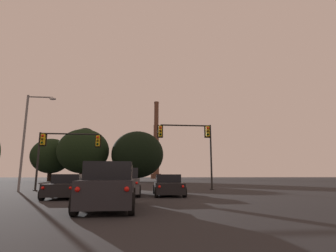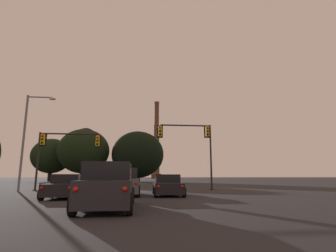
{
  "view_description": "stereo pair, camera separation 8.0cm",
  "coord_description": "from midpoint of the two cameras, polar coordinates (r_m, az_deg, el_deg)",
  "views": [
    {
      "loc": [
        1.29,
        0.18,
        1.31
      ],
      "look_at": [
        5.2,
        36.99,
        8.41
      ],
      "focal_mm": 28.0,
      "sensor_mm": 36.0,
      "label": 1
    },
    {
      "loc": [
        1.37,
        0.17,
        1.31
      ],
      "look_at": [
        5.2,
        36.99,
        8.41
      ],
      "focal_mm": 28.0,
      "sensor_mm": 36.0,
      "label": 2
    }
  ],
  "objects": [
    {
      "name": "sedan_left_lane_front",
      "position": [
        17.97,
        -20.93,
        -12.21
      ],
      "size": [
        2.01,
        4.72,
        1.43
      ],
      "rotation": [
        0.0,
        0.0,
        -0.01
      ],
      "color": "black",
      "rests_on": "ground_plane"
    },
    {
      "name": "traffic_light_overhead_left",
      "position": [
        26.83,
        -22.4,
        -3.99
      ],
      "size": [
        5.85,
        0.5,
        5.39
      ],
      "color": "black",
      "rests_on": "ground_plane"
    },
    {
      "name": "street_lamp",
      "position": [
        26.95,
        -28.12,
        -1.09
      ],
      "size": [
        2.63,
        0.36,
        8.73
      ],
      "color": "slate",
      "rests_on": "ground_plane"
    },
    {
      "name": "suv_center_lane_front",
      "position": [
        18.97,
        -9.63,
        -11.95
      ],
      "size": [
        2.31,
        4.98,
        1.86
      ],
      "rotation": [
        0.0,
        0.0,
        0.05
      ],
      "color": "#4C4F54",
      "rests_on": "ground_plane"
    },
    {
      "name": "treeline_center_left",
      "position": [
        72.79,
        -17.75,
        -5.04
      ],
      "size": [
        8.23,
        7.41,
        13.99
      ],
      "color": "black",
      "rests_on": "ground_plane"
    },
    {
      "name": "traffic_light_overhead_right",
      "position": [
        26.22,
        5.46,
        -2.94
      ],
      "size": [
        5.55,
        0.5,
        6.41
      ],
      "color": "black",
      "rests_on": "ground_plane"
    },
    {
      "name": "smokestack",
      "position": [
        139.38,
        -2.63,
        -4.7
      ],
      "size": [
        5.36,
        5.36,
        41.28
      ],
      "color": "#523427",
      "rests_on": "ground_plane"
    },
    {
      "name": "sedan_right_lane_front",
      "position": [
        18.72,
        -0.14,
        -12.82
      ],
      "size": [
        2.08,
        4.74,
        1.43
      ],
      "rotation": [
        0.0,
        0.0,
        -0.02
      ],
      "color": "black",
      "rests_on": "ground_plane"
    },
    {
      "name": "treeline_far_right",
      "position": [
        67.07,
        -18.0,
        -5.22
      ],
      "size": [
        12.32,
        11.09,
        12.66
      ],
      "color": "black",
      "rests_on": "ground_plane"
    },
    {
      "name": "treeline_right_mid",
      "position": [
        73.54,
        -24.15,
        -5.97
      ],
      "size": [
        9.95,
        8.96,
        10.79
      ],
      "color": "black",
      "rests_on": "ground_plane"
    },
    {
      "name": "treeline_left_mid",
      "position": [
        64.66,
        -6.68,
        -6.18
      ],
      "size": [
        12.6,
        11.34,
        12.18
      ],
      "color": "black",
      "rests_on": "ground_plane"
    },
    {
      "name": "suv_center_lane_second",
      "position": [
        11.39,
        -12.74,
        -12.67
      ],
      "size": [
        2.15,
        4.92,
        1.86
      ],
      "rotation": [
        0.0,
        0.0,
        0.01
      ],
      "color": "#232328",
      "rests_on": "ground_plane"
    }
  ]
}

